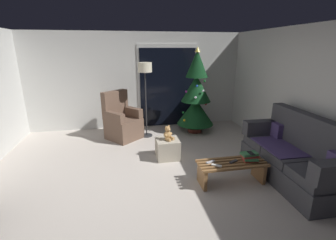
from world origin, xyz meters
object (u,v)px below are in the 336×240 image
(remote_silver, at_px, (211,162))
(cell_phone, at_px, (251,153))
(floor_lamp, at_px, (145,75))
(ottoman, at_px, (168,149))
(teddy_bear_honey, at_px, (168,134))
(book_stack, at_px, (250,157))
(coffee_table, at_px, (231,169))
(remote_white, at_px, (216,165))
(christmas_tree, at_px, (196,96))
(couch, at_px, (294,157))
(armchair, at_px, (122,122))
(remote_graphite, at_px, (233,161))

(remote_silver, distance_m, cell_phone, 0.66)
(floor_lamp, distance_m, ottoman, 1.86)
(teddy_bear_honey, bearing_deg, book_stack, -44.00)
(coffee_table, xyz_separation_m, remote_white, (-0.30, -0.08, 0.13))
(coffee_table, xyz_separation_m, teddy_bear_honey, (-0.83, 1.08, 0.26))
(coffee_table, height_order, ottoman, ottoman)
(christmas_tree, bearing_deg, remote_white, -99.91)
(ottoman, bearing_deg, cell_phone, -44.55)
(floor_lamp, height_order, teddy_bear_honey, floor_lamp)
(remote_white, distance_m, cell_phone, 0.61)
(ottoman, bearing_deg, couch, -31.88)
(cell_phone, distance_m, ottoman, 1.62)
(coffee_table, relative_size, ottoman, 2.50)
(floor_lamp, bearing_deg, remote_white, -71.44)
(cell_phone, bearing_deg, coffee_table, 174.88)
(remote_white, bearing_deg, coffee_table, 140.51)
(remote_silver, height_order, christmas_tree, christmas_tree)
(book_stack, distance_m, christmas_tree, 2.51)
(armchair, bearing_deg, remote_graphite, -53.84)
(couch, bearing_deg, floor_lamp, 131.40)
(floor_lamp, xyz_separation_m, ottoman, (0.28, -1.29, -1.31))
(couch, xyz_separation_m, christmas_tree, (-0.90, 2.53, 0.54))
(book_stack, height_order, teddy_bear_honey, teddy_bear_honey)
(ottoman, bearing_deg, floor_lamp, 102.35)
(remote_graphite, bearing_deg, cell_phone, -120.77)
(floor_lamp, distance_m, teddy_bear_honey, 1.66)
(teddy_bear_honey, bearing_deg, remote_silver, -64.75)
(coffee_table, bearing_deg, floor_lamp, 115.27)
(remote_white, bearing_deg, christmas_tree, -154.53)
(christmas_tree, relative_size, ottoman, 4.83)
(remote_silver, bearing_deg, teddy_bear_honey, 6.86)
(coffee_table, bearing_deg, ottoman, 127.65)
(book_stack, bearing_deg, remote_graphite, 179.13)
(book_stack, relative_size, armchair, 0.24)
(coffee_table, distance_m, floor_lamp, 2.91)
(coffee_table, distance_m, remote_white, 0.33)
(christmas_tree, bearing_deg, ottoman, -125.92)
(cell_phone, bearing_deg, christmas_tree, 93.84)
(remote_graphite, xyz_separation_m, remote_silver, (-0.37, 0.05, 0.00))
(armchair, bearing_deg, ottoman, -55.69)
(cell_phone, bearing_deg, remote_silver, 173.83)
(couch, xyz_separation_m, ottoman, (-1.89, 1.17, -0.21))
(remote_silver, xyz_separation_m, armchair, (-1.36, 2.31, 0.03))
(remote_graphite, height_order, remote_white, same)
(christmas_tree, height_order, armchair, christmas_tree)
(coffee_table, height_order, floor_lamp, floor_lamp)
(coffee_table, distance_m, christmas_tree, 2.54)
(teddy_bear_honey, bearing_deg, floor_lamp, 102.55)
(book_stack, bearing_deg, ottoman, 135.94)
(coffee_table, bearing_deg, couch, -4.73)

